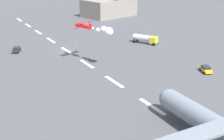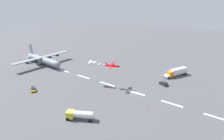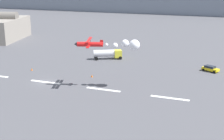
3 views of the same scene
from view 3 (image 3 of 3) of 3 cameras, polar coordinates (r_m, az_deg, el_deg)
The scene contains 11 objects.
ground_plane at distance 78.06m, azimuth -11.65°, elevation -2.10°, with size 440.00×440.00×0.00m, color #4C4C51.
runway_stripe_4 at distance 78.06m, azimuth -11.65°, elevation -2.10°, with size 8.00×0.90×0.01m, color white.
runway_stripe_5 at distance 71.47m, azimuth -1.56°, elevation -3.45°, with size 8.00×0.90×0.01m, color white.
runway_stripe_6 at distance 67.52m, azimuth 10.16°, elevation -4.89°, with size 8.00×0.90×0.01m, color white.
mountain_ridge_distant at distance 229.79m, azimuth 10.96°, elevation 12.00°, with size 396.00×16.00×18.46m, color gray.
stunt_biplane_red at distance 70.45m, azimuth 1.04°, elevation 4.53°, with size 14.04×7.09×2.33m.
fuel_tanker_truck at distance 97.89m, azimuth -0.71°, elevation 2.94°, with size 8.66×6.33×2.90m.
airport_staff_sedan at distance 88.82m, azimuth 16.97°, elevation 0.27°, with size 4.72×3.53×1.52m.
hangar_building at distance 137.07m, azimuth -19.09°, elevation 6.97°, with size 20.71×27.59×11.09m.
traffic_cone_near at distance 88.52m, azimuth -13.98°, elevation 0.15°, with size 0.44×0.44×0.75m, color orange.
traffic_cone_far at distance 80.31m, azimuth -3.57°, elevation -1.01°, with size 0.44×0.44×0.75m, color orange.
Camera 3 is at (40.73, -62.25, 23.65)m, focal length 51.78 mm.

